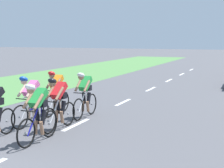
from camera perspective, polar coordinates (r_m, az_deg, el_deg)
The scene contains 7 objects.
grass_verge at distance 21.51m, azimuth -12.42°, elevation 0.49°, with size 7.00×60.00×0.01m, color #4C7F42.
lane_markings_centre at distance 15.93m, azimuth 4.46°, elevation -1.82°, with size 0.14×29.60×0.01m.
cyclist_second at distance 8.76m, azimuth -12.36°, elevation -4.58°, with size 0.42×1.72×1.56m.
cyclist_third at distance 10.46m, azimuth -13.51°, elevation -2.64°, with size 0.43×1.72×1.56m.
cyclist_fourth at distance 9.87m, azimuth -8.98°, elevation -3.13°, with size 0.43×1.72×1.56m.
cyclist_fifth at distance 11.88m, azimuth -9.32°, elevation -1.32°, with size 0.42×1.72×1.56m.
cyclist_sixth at distance 11.28m, azimuth -4.57°, elevation -1.71°, with size 0.42×1.72×1.56m.
Camera 1 is at (4.95, -3.40, 2.61)m, focal length 54.68 mm.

